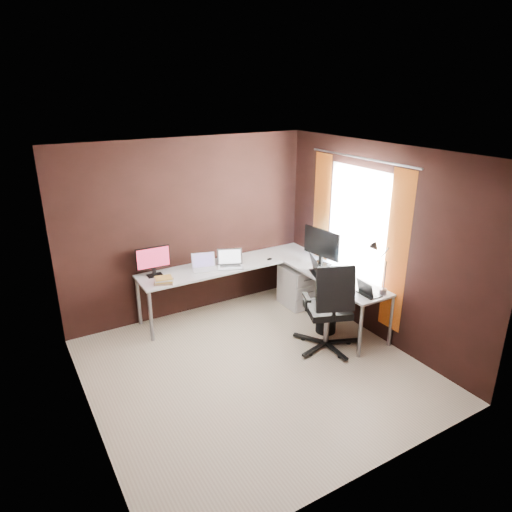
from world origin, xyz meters
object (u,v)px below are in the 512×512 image
(desk_lamp, at_px, (378,262))
(office_chair, at_px, (328,323))
(laptop_black_small, at_px, (368,292))
(monitor_left, at_px, (153,260))
(laptop_silver, at_px, (230,263))
(laptop_black_big, at_px, (320,271))
(wastebasket, at_px, (326,321))
(monitor_right, at_px, (322,245))
(book_stack, at_px, (164,280))
(laptop_white, at_px, (204,266))
(drawer_pedestal, at_px, (298,286))

(desk_lamp, bearing_deg, office_chair, 138.15)
(laptop_black_small, xyz_separation_m, office_chair, (-0.41, 0.22, -0.43))
(monitor_left, bearing_deg, laptop_silver, -10.67)
(desk_lamp, bearing_deg, laptop_black_big, 88.08)
(laptop_silver, relative_size, wastebasket, 1.36)
(office_chair, xyz_separation_m, wastebasket, (0.24, 0.33, -0.19))
(monitor_right, relative_size, book_stack, 2.14)
(monitor_right, height_order, laptop_black_small, monitor_right)
(laptop_white, distance_m, book_stack, 0.67)
(drawer_pedestal, relative_size, monitor_right, 0.94)
(office_chair, bearing_deg, monitor_right, 80.12)
(office_chair, bearing_deg, laptop_silver, 134.49)
(monitor_left, bearing_deg, laptop_black_small, -41.31)
(book_stack, bearing_deg, laptop_white, 14.56)
(laptop_white, relative_size, laptop_black_small, 1.31)
(book_stack, bearing_deg, laptop_black_big, -23.02)
(monitor_left, xyz_separation_m, office_chair, (1.63, -1.69, -0.61))
(laptop_black_big, bearing_deg, monitor_left, 81.15)
(monitor_right, height_order, laptop_black_big, monitor_right)
(laptop_silver, xyz_separation_m, desk_lamp, (1.12, -1.70, 0.37))
(laptop_silver, bearing_deg, office_chair, -44.79)
(laptop_silver, bearing_deg, laptop_white, -171.67)
(book_stack, bearing_deg, laptop_black_small, -38.53)
(wastebasket, bearing_deg, desk_lamp, -64.23)
(laptop_white, relative_size, book_stack, 1.25)
(laptop_silver, xyz_separation_m, book_stack, (-1.01, -0.07, -0.01))
(monitor_right, xyz_separation_m, laptop_black_big, (-0.24, -0.29, -0.24))
(laptop_white, bearing_deg, wastebasket, -29.32)
(drawer_pedestal, distance_m, desk_lamp, 1.67)
(drawer_pedestal, distance_m, laptop_silver, 1.14)
(monitor_left, distance_m, desk_lamp, 2.89)
(office_chair, distance_m, wastebasket, 0.45)
(wastebasket, bearing_deg, monitor_left, 144.09)
(monitor_left, height_order, monitor_right, monitor_right)
(monitor_right, xyz_separation_m, laptop_white, (-1.50, 0.69, -0.25))
(wastebasket, bearing_deg, office_chair, -126.65)
(laptop_silver, xyz_separation_m, laptop_black_big, (0.90, -0.88, 0.00))
(laptop_black_small, bearing_deg, wastebasket, 19.76)
(laptop_white, relative_size, wastebasket, 1.20)
(drawer_pedestal, bearing_deg, office_chair, -108.16)
(office_chair, bearing_deg, wastebasket, 75.45)
(wastebasket, bearing_deg, laptop_black_big, 78.43)
(laptop_white, bearing_deg, book_stack, -149.35)
(laptop_black_big, height_order, office_chair, office_chair)
(monitor_right, bearing_deg, laptop_black_small, 163.84)
(laptop_silver, relative_size, laptop_black_small, 1.48)
(monitor_right, xyz_separation_m, laptop_silver, (-1.14, 0.60, -0.25))
(laptop_black_big, relative_size, book_stack, 1.54)
(monitor_right, bearing_deg, wastebasket, 141.95)
(laptop_black_big, relative_size, laptop_black_small, 1.61)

